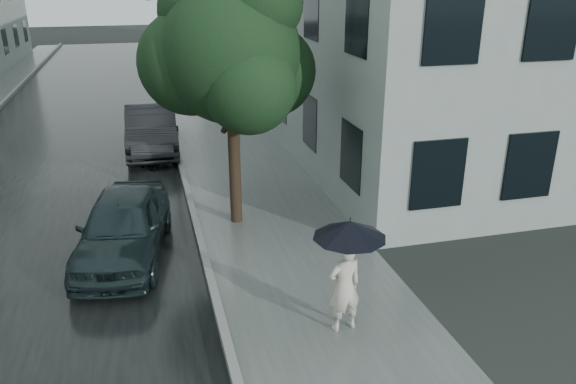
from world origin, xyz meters
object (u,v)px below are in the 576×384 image
object	(u,v)px
car_far	(151,128)
pedestrian	(345,287)
street_tree	(230,51)
lamp_post	(165,54)
car_near	(123,226)

from	to	relation	value
car_far	pedestrian	bearing A→B (deg)	-75.48
pedestrian	car_far	xyz separation A→B (m)	(-2.69, 11.10, -0.04)
pedestrian	street_tree	world-z (taller)	street_tree
pedestrian	car_far	world-z (taller)	pedestrian
pedestrian	lamp_post	bearing A→B (deg)	-90.14
pedestrian	car_far	bearing A→B (deg)	-84.90
car_far	street_tree	bearing A→B (deg)	-73.63
street_tree	car_far	world-z (taller)	street_tree
pedestrian	lamp_post	distance (m)	13.68
pedestrian	street_tree	xyz separation A→B (m)	(-0.97, 4.87, 3.16)
lamp_post	car_far	bearing A→B (deg)	-105.10
lamp_post	car_near	xyz separation A→B (m)	(-1.52, -9.84, -2.14)
pedestrian	street_tree	distance (m)	5.88
street_tree	pedestrian	bearing A→B (deg)	-78.79
lamp_post	car_near	bearing A→B (deg)	-96.50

